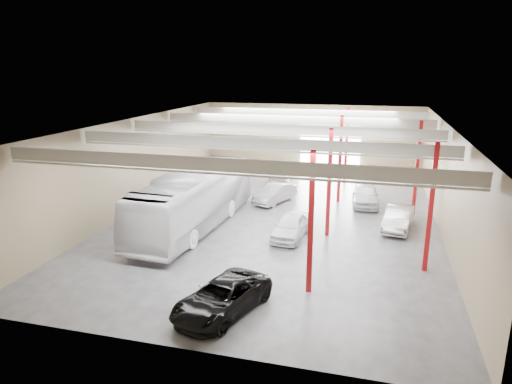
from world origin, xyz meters
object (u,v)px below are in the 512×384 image
at_px(coach_bus, 195,199).
at_px(car_right_near, 398,218).
at_px(car_row_a, 291,226).
at_px(car_right_far, 365,195).
at_px(car_row_b, 275,193).
at_px(black_sedan, 222,297).
at_px(car_row_c, 279,178).

bearing_deg(coach_bus, car_right_near, 15.68).
bearing_deg(car_row_a, car_right_far, 67.05).
bearing_deg(coach_bus, car_row_b, 63.65).
relative_size(black_sedan, car_row_a, 1.19).
relative_size(car_row_b, car_right_near, 0.97).
xyz_separation_m(car_row_c, car_right_near, (10.21, -9.25, 0.04)).
height_order(car_row_c, car_right_far, car_right_far).
height_order(black_sedan, car_right_far, car_right_far).
bearing_deg(car_row_a, car_row_b, 113.94).
height_order(coach_bus, car_row_c, coach_bus).
distance_m(coach_bus, car_right_far, 13.88).
bearing_deg(car_row_a, black_sedan, -92.77).
bearing_deg(car_row_b, car_row_a, -50.17).
distance_m(coach_bus, car_row_a, 6.81).
bearing_deg(car_row_b, black_sedan, -65.11).
distance_m(car_row_b, car_row_c, 5.25).
bearing_deg(car_right_near, car_row_b, 165.59).
distance_m(black_sedan, car_row_c, 22.81).
bearing_deg(car_row_a, car_row_c, 109.30).
height_order(car_row_a, car_right_near, car_right_near).
relative_size(black_sedan, car_right_near, 1.13).
xyz_separation_m(black_sedan, car_right_near, (7.94, 13.45, 0.04)).
xyz_separation_m(coach_bus, car_row_c, (3.23, 12.31, -1.24)).
bearing_deg(black_sedan, car_right_near, 77.02).
bearing_deg(car_row_b, car_row_c, 118.12).
height_order(black_sedan, car_row_a, car_row_a).
xyz_separation_m(black_sedan, car_right_far, (5.60, 18.65, 0.10)).
distance_m(car_right_near, car_right_far, 5.70).
bearing_deg(car_row_c, car_row_a, -85.52).
distance_m(black_sedan, car_right_near, 15.62).
distance_m(coach_bus, black_sedan, 11.82).
height_order(car_row_b, car_right_far, car_right_far).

